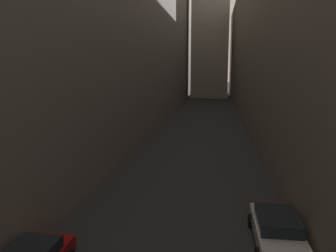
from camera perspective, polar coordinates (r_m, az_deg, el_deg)
ground_plane at (r=46.10m, az=5.78°, el=0.55°), size 264.00×264.00×0.00m
building_block_left at (r=49.71m, az=-8.38°, el=15.79°), size 13.02×108.00×25.29m
building_block_right at (r=48.93m, az=21.99°, el=13.19°), size 15.09×108.00×21.70m
parked_car_right_third at (r=15.45m, az=17.84°, el=-16.10°), size 2.03×4.45×1.39m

